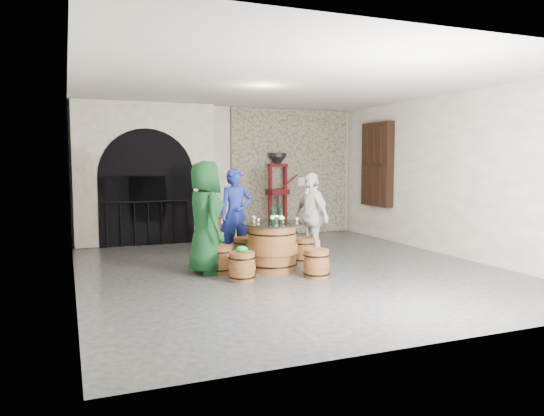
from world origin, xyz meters
name	(u,v)px	position (x,y,z in m)	size (l,w,h in m)	color
ground	(288,268)	(0.00, 0.00, 0.00)	(8.00, 8.00, 0.00)	#2C2B2E
wall_back	(223,172)	(0.00, 4.00, 1.60)	(8.00, 8.00, 0.00)	silver
wall_front	(446,189)	(0.00, -4.00, 1.60)	(8.00, 8.00, 0.00)	silver
wall_left	(71,180)	(-3.50, 0.00, 1.60)	(8.00, 8.00, 0.00)	silver
wall_right	(450,175)	(3.50, 0.00, 1.60)	(8.00, 8.00, 0.00)	silver
ceiling	(288,83)	(0.00, 0.00, 3.20)	(8.00, 8.00, 0.00)	beige
stone_facing_panel	(291,172)	(1.80, 3.94, 1.60)	(3.20, 0.12, 3.18)	gray
arched_opening	(145,174)	(-1.90, 3.74, 1.58)	(3.10, 0.60, 3.19)	silver
shuttered_window	(377,164)	(3.38, 2.40, 1.80)	(0.23, 1.10, 2.00)	black
barrel_table	(272,247)	(-0.31, -0.05, 0.41)	(1.08, 1.08, 0.83)	brown
barrel_stool_left	(220,259)	(-1.21, 0.10, 0.23)	(0.44, 0.44, 0.46)	brown
barrel_stool_far	(245,250)	(-0.52, 0.84, 0.23)	(0.44, 0.44, 0.46)	brown
barrel_stool_right	(304,250)	(0.49, 0.38, 0.23)	(0.44, 0.44, 0.46)	brown
barrel_stool_near_right	(316,264)	(0.15, -0.83, 0.23)	(0.44, 0.44, 0.46)	brown
barrel_stool_near_left	(242,266)	(-1.04, -0.59, 0.23)	(0.44, 0.44, 0.46)	brown
green_cap	(242,249)	(-1.04, -0.59, 0.50)	(0.23, 0.19, 0.10)	#0D9835
person_green	(205,218)	(-1.44, 0.14, 0.94)	(0.92, 0.60, 1.89)	#0F381A
person_blue	(236,214)	(-0.58, 1.14, 0.87)	(0.64, 0.42, 1.74)	navy
person_white	(311,217)	(0.69, 0.48, 0.83)	(0.98, 0.41, 1.67)	silver
wine_bottle_left	(273,215)	(-0.33, -0.10, 0.96)	(0.08, 0.08, 0.32)	black
wine_bottle_center	(281,216)	(-0.21, -0.18, 0.96)	(0.08, 0.08, 0.32)	black
wine_bottle_right	(273,214)	(-0.23, 0.13, 0.96)	(0.08, 0.08, 0.32)	black
tasting_glass_a	(258,221)	(-0.61, -0.16, 0.88)	(0.05, 0.05, 0.10)	orange
tasting_glass_b	(283,219)	(-0.12, -0.07, 0.88)	(0.05, 0.05, 0.10)	orange
tasting_glass_c	(253,219)	(-0.55, 0.26, 0.88)	(0.05, 0.05, 0.10)	orange
tasting_glass_d	(277,218)	(-0.14, 0.17, 0.88)	(0.05, 0.05, 0.10)	orange
tasting_glass_e	(297,220)	(0.05, -0.28, 0.88)	(0.05, 0.05, 0.10)	orange
tasting_glass_f	(254,219)	(-0.57, 0.13, 0.88)	(0.05, 0.05, 0.10)	orange
side_barrel	(211,227)	(-0.50, 3.34, 0.35)	(0.52, 0.52, 0.70)	brown
corking_press	(278,188)	(1.30, 3.61, 1.21)	(0.89, 0.55, 2.08)	#4C0C12
control_box	(301,182)	(2.05, 3.86, 1.35)	(0.18, 0.10, 0.22)	silver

